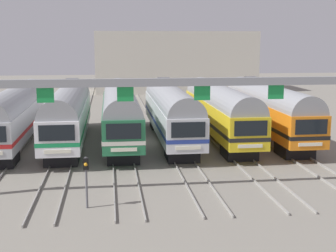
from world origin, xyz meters
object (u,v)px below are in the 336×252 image
at_px(commuter_train_yellow, 220,109).
at_px(yard_signal_mast, 86,173).
at_px(commuter_train_stainless, 15,113).
at_px(commuter_train_silver, 171,110).
at_px(commuter_train_green, 120,111).
at_px(catenary_gantry, 164,98).
at_px(commuter_train_white, 68,112).
at_px(commuter_train_orange, 268,108).

distance_m(commuter_train_yellow, yard_signal_mast, 18.91).
relative_size(commuter_train_stainless, commuter_train_silver, 1.00).
bearing_deg(commuter_train_green, catenary_gantry, -81.04).
distance_m(commuter_train_green, commuter_train_silver, 4.25).
height_order(commuter_train_yellow, catenary_gantry, catenary_gantry).
bearing_deg(commuter_train_white, commuter_train_stainless, -179.94).
bearing_deg(commuter_train_silver, commuter_train_yellow, -0.06).
bearing_deg(commuter_train_silver, commuter_train_orange, 0.00).
xyz_separation_m(commuter_train_stainless, catenary_gantry, (10.63, -13.49, 2.68)).
bearing_deg(commuter_train_white, commuter_train_green, -0.06).
distance_m(commuter_train_white, commuter_train_green, 4.25).
bearing_deg(commuter_train_silver, catenary_gantry, -98.95).
bearing_deg(commuter_train_green, commuter_train_yellow, 0.00).
height_order(commuter_train_stainless, catenary_gantry, catenary_gantry).
height_order(commuter_train_stainless, commuter_train_green, same).
bearing_deg(commuter_train_stainless, commuter_train_orange, 0.01).
distance_m(commuter_train_yellow, catenary_gantry, 15.17).
xyz_separation_m(commuter_train_green, commuter_train_silver, (4.25, 0.00, 0.00)).
bearing_deg(catenary_gantry, commuter_train_stainless, 128.24).
bearing_deg(commuter_train_yellow, commuter_train_green, 180.00).
height_order(commuter_train_white, commuter_train_silver, same).
bearing_deg(yard_signal_mast, commuter_train_orange, 46.39).
xyz_separation_m(commuter_train_yellow, yard_signal_mast, (-10.63, -15.62, -0.79)).
bearing_deg(commuter_train_orange, commuter_train_green, -179.98).
xyz_separation_m(commuter_train_silver, catenary_gantry, (-2.13, -13.50, 2.68)).
bearing_deg(catenary_gantry, yard_signal_mast, -153.43).
height_order(commuter_train_stainless, commuter_train_orange, commuter_train_orange).
height_order(commuter_train_stainless, yard_signal_mast, commuter_train_stainless).
relative_size(commuter_train_white, catenary_gantry, 0.68).
distance_m(commuter_train_stainless, catenary_gantry, 17.39).
bearing_deg(commuter_train_green, commuter_train_orange, 0.02).
xyz_separation_m(commuter_train_white, commuter_train_silver, (8.51, 0.00, 0.00)).
distance_m(commuter_train_silver, catenary_gantry, 13.93).
relative_size(commuter_train_green, commuter_train_orange, 1.00).
distance_m(commuter_train_stainless, commuter_train_white, 4.25).
relative_size(commuter_train_silver, yard_signal_mast, 6.69).
height_order(commuter_train_orange, catenary_gantry, catenary_gantry).
height_order(commuter_train_silver, catenary_gantry, catenary_gantry).
bearing_deg(commuter_train_stainless, commuter_train_silver, 0.02).
bearing_deg(commuter_train_white, commuter_train_orange, 0.00).
relative_size(commuter_train_green, commuter_train_yellow, 1.00).
relative_size(commuter_train_orange, yard_signal_mast, 6.69).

